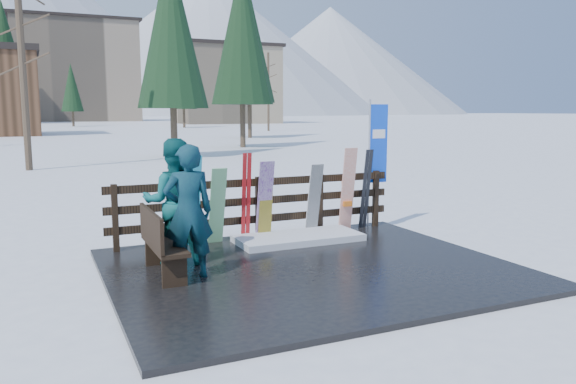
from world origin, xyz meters
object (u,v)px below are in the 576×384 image
bench (159,241)px  person_back (174,202)px  snowboard_2 (266,200)px  snowboard_1 (217,206)px  snowboard_3 (265,200)px  snowboard_5 (348,190)px  snowboard_0 (193,201)px  rental_flag (376,148)px  person_front (188,212)px  snowboard_4 (314,199)px

bench → person_back: bearing=58.5°
bench → snowboard_2: 2.74m
snowboard_1 → snowboard_2: size_ratio=0.97×
snowboard_2 → snowboard_3: size_ratio=0.99×
person_back → snowboard_5: bearing=-152.4°
snowboard_2 → snowboard_5: bearing=0.0°
bench → snowboard_0: 1.79m
rental_flag → snowboard_0: bearing=-176.1°
bench → snowboard_3: 2.73m
snowboard_3 → rental_flag: size_ratio=0.57×
snowboard_0 → snowboard_5: bearing=0.0°
snowboard_2 → rental_flag: (2.56, 0.27, 0.87)m
bench → rental_flag: rental_flag is taller
snowboard_2 → person_front: person_front is taller
snowboard_2 → snowboard_3: (-0.02, 0.00, 0.00)m
snowboard_0 → person_front: (-0.53, -1.77, 0.15)m
snowboard_3 → snowboard_0: bearing=-180.0°
bench → snowboard_2: size_ratio=1.02×
snowboard_3 → person_front: 2.60m
snowboard_2 → person_back: bearing=-154.1°
person_back → bench: bearing=71.8°
snowboard_5 → person_back: person_back is taller
snowboard_1 → person_back: size_ratio=0.73×
snowboard_0 → snowboard_4: snowboard_0 is taller
bench → snowboard_4: (3.28, 1.52, 0.17)m
snowboard_4 → snowboard_3: bearing=180.0°
snowboard_2 → snowboard_5: (1.74, 0.00, 0.10)m
snowboard_0 → snowboard_2: 1.37m
snowboard_1 → snowboard_2: snowboard_2 is taller
snowboard_4 → rental_flag: 1.83m
person_front → rental_flag: bearing=-151.8°
snowboard_2 → snowboard_5: 1.74m
snowboard_1 → snowboard_2: bearing=-0.0°
snowboard_2 → person_back: person_back is taller
snowboard_3 → person_back: (-1.90, -0.93, 0.24)m
snowboard_2 → snowboard_3: snowboard_3 is taller
snowboard_2 → person_back: size_ratio=0.75×
bench → snowboard_0: (0.91, 1.52, 0.29)m
snowboard_2 → snowboard_5: snowboard_5 is taller
snowboard_0 → snowboard_3: snowboard_0 is taller
snowboard_5 → person_back: size_ratio=0.86×
rental_flag → person_back: 4.68m
snowboard_2 → rental_flag: size_ratio=0.57×
snowboard_4 → person_front: 3.41m
snowboard_1 → rental_flag: bearing=4.4°
snowboard_5 → snowboard_4: bearing=-180.0°
snowboard_5 → rental_flag: 1.16m
bench → snowboard_5: bearing=20.7°
snowboard_1 → rental_flag: (3.49, 0.27, 0.91)m
snowboard_1 → person_back: person_back is taller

